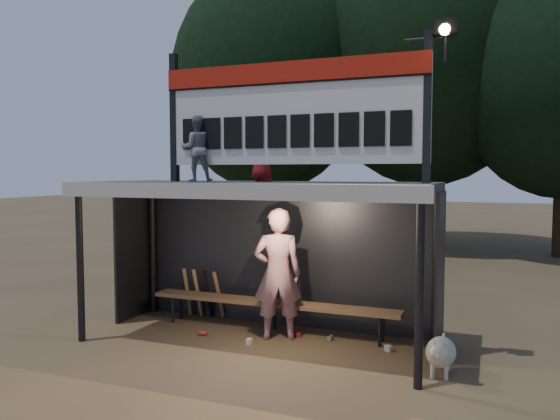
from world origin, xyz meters
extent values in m
plane|color=brown|center=(0.00, 0.00, 0.00)|extent=(80.00, 80.00, 0.00)
imported|color=silver|center=(0.23, 0.24, 0.97)|extent=(0.83, 0.71, 1.94)
imported|color=slate|center=(-0.92, -0.08, 2.80)|extent=(0.59, 0.55, 0.97)
imported|color=maroon|center=(-0.16, 0.56, 2.81)|extent=(0.56, 0.56, 0.99)
cube|color=#39393B|center=(0.00, 0.00, 2.26)|extent=(5.00, 2.00, 0.12)
cube|color=beige|center=(0.00, -1.02, 2.22)|extent=(5.10, 0.06, 0.20)
cylinder|color=black|center=(-2.40, -0.90, 1.10)|extent=(0.10, 0.10, 2.20)
cylinder|color=black|center=(2.40, -0.90, 1.10)|extent=(0.10, 0.10, 2.20)
cylinder|color=black|center=(-2.40, 0.90, 1.10)|extent=(0.10, 0.10, 2.20)
cylinder|color=black|center=(2.40, 0.90, 1.10)|extent=(0.10, 0.10, 2.20)
cube|color=black|center=(0.00, 1.00, 1.10)|extent=(5.00, 0.04, 2.20)
cube|color=black|center=(-2.50, 0.50, 1.10)|extent=(0.04, 1.00, 2.20)
cube|color=black|center=(2.50, 0.50, 1.10)|extent=(0.04, 1.00, 2.20)
cylinder|color=black|center=(0.00, 1.00, 2.15)|extent=(5.00, 0.06, 0.06)
cube|color=black|center=(-1.35, 0.00, 3.27)|extent=(0.10, 0.10, 1.90)
cube|color=black|center=(2.35, 0.00, 3.27)|extent=(0.10, 0.10, 1.90)
cube|color=silver|center=(0.50, 0.00, 3.27)|extent=(3.80, 0.08, 1.40)
cube|color=#B11B0C|center=(0.50, -0.05, 3.83)|extent=(3.80, 0.04, 0.28)
cube|color=black|center=(0.50, -0.06, 3.68)|extent=(3.80, 0.02, 0.03)
cube|color=black|center=(-1.03, -0.05, 3.02)|extent=(0.27, 0.03, 0.45)
cube|color=black|center=(-0.69, -0.05, 3.02)|extent=(0.27, 0.03, 0.45)
cube|color=black|center=(-0.35, -0.05, 3.02)|extent=(0.27, 0.03, 0.45)
cube|color=black|center=(-0.01, -0.05, 3.02)|extent=(0.27, 0.03, 0.45)
cube|color=black|center=(0.33, -0.05, 3.02)|extent=(0.27, 0.03, 0.45)
cube|color=black|center=(0.67, -0.05, 3.02)|extent=(0.27, 0.03, 0.45)
cube|color=black|center=(1.01, -0.05, 3.02)|extent=(0.27, 0.03, 0.45)
cube|color=black|center=(1.35, -0.05, 3.02)|extent=(0.27, 0.03, 0.45)
cube|color=black|center=(1.69, -0.05, 3.02)|extent=(0.27, 0.03, 0.45)
cube|color=black|center=(2.03, -0.05, 3.02)|extent=(0.27, 0.03, 0.45)
cylinder|color=black|center=(2.30, 0.00, 4.12)|extent=(0.50, 0.04, 0.04)
cylinder|color=black|center=(2.55, 0.00, 3.97)|extent=(0.04, 0.04, 0.30)
cube|color=black|center=(2.55, -0.05, 4.22)|extent=(0.30, 0.22, 0.18)
sphere|color=#FFD88C|center=(2.55, -0.14, 4.18)|extent=(0.14, 0.14, 0.14)
cube|color=brown|center=(0.00, 0.55, 0.45)|extent=(4.00, 0.35, 0.06)
cylinder|color=black|center=(-1.70, 0.43, 0.23)|extent=(0.05, 0.05, 0.45)
cylinder|color=black|center=(-1.70, 0.67, 0.23)|extent=(0.05, 0.05, 0.45)
cylinder|color=black|center=(0.00, 0.43, 0.23)|extent=(0.05, 0.05, 0.45)
cylinder|color=black|center=(0.00, 0.67, 0.23)|extent=(0.05, 0.05, 0.45)
cylinder|color=black|center=(1.70, 0.43, 0.23)|extent=(0.05, 0.05, 0.45)
cylinder|color=black|center=(1.70, 0.67, 0.23)|extent=(0.05, 0.05, 0.45)
cylinder|color=#312416|center=(-4.00, 10.00, 1.87)|extent=(0.50, 0.50, 3.74)
ellipsoid|color=black|center=(-4.00, 10.00, 5.53)|extent=(6.46, 6.46, 7.48)
cylinder|color=black|center=(1.00, 11.50, 2.09)|extent=(0.50, 0.50, 4.18)
ellipsoid|color=black|center=(1.00, 11.50, 6.18)|extent=(7.22, 7.22, 8.36)
ellipsoid|color=beige|center=(2.60, -0.33, 0.27)|extent=(0.36, 0.58, 0.36)
sphere|color=white|center=(2.60, -0.61, 0.36)|extent=(0.22, 0.22, 0.22)
cone|color=beige|center=(2.60, -0.71, 0.34)|extent=(0.10, 0.10, 0.10)
cone|color=beige|center=(2.55, -0.63, 0.46)|extent=(0.06, 0.06, 0.07)
cone|color=beige|center=(2.65, -0.63, 0.46)|extent=(0.06, 0.06, 0.07)
cylinder|color=silver|center=(2.52, -0.51, 0.09)|extent=(0.05, 0.05, 0.18)
cylinder|color=beige|center=(2.68, -0.51, 0.09)|extent=(0.05, 0.05, 0.18)
cylinder|color=beige|center=(2.52, -0.15, 0.09)|extent=(0.05, 0.05, 0.18)
cylinder|color=silver|center=(2.68, -0.15, 0.09)|extent=(0.05, 0.05, 0.18)
cylinder|color=beige|center=(2.60, -0.03, 0.34)|extent=(0.04, 0.16, 0.14)
cylinder|color=olive|center=(-1.66, 0.82, 0.43)|extent=(0.07, 0.27, 0.84)
cylinder|color=#9B7548|center=(-1.46, 0.82, 0.43)|extent=(0.08, 0.30, 0.83)
cylinder|color=black|center=(-1.26, 0.82, 0.43)|extent=(0.09, 0.33, 0.83)
cylinder|color=olive|center=(-1.06, 0.82, 0.43)|extent=(0.08, 0.35, 0.82)
cube|color=red|center=(0.47, 0.42, 0.04)|extent=(0.12, 0.12, 0.08)
cylinder|color=#AAAAAF|center=(0.97, 0.47, 0.04)|extent=(0.07, 0.12, 0.07)
cube|color=white|center=(-0.06, -0.15, 0.04)|extent=(0.08, 0.11, 0.08)
cylinder|color=red|center=(-0.88, -0.02, 0.04)|extent=(0.13, 0.09, 0.07)
cube|color=#A7A7AB|center=(1.85, 0.27, 0.04)|extent=(0.12, 0.11, 0.08)
camera|label=1|loc=(3.16, -7.11, 2.46)|focal=35.00mm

